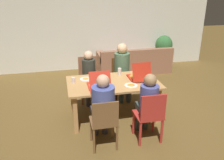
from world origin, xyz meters
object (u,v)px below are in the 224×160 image
at_px(chair_0, 150,115).
at_px(person_1, 103,104).
at_px(person_3, 89,73).
at_px(plate_1, 103,76).
at_px(chair_2, 121,76).
at_px(potted_plant, 164,49).
at_px(couch, 134,63).
at_px(plate_3, 131,85).
at_px(drinking_glass_0, 137,69).
at_px(chair_1, 104,121).
at_px(person_2, 122,67).
at_px(plate_2, 86,79).
at_px(pizza_box_1, 138,76).
at_px(chair_3, 89,78).
at_px(person_0, 148,101).
at_px(drinking_glass_1, 73,80).
at_px(plate_0, 149,85).
at_px(pizza_box_0, 98,85).
at_px(dining_table, 113,86).

height_order(chair_0, person_1, person_1).
height_order(person_3, plate_1, person_3).
bearing_deg(chair_2, potted_plant, 43.74).
distance_m(person_3, couch, 2.33).
bearing_deg(chair_0, plate_3, 100.41).
distance_m(person_1, drinking_glass_0, 1.57).
distance_m(chair_0, potted_plant, 4.09).
bearing_deg(chair_1, plate_3, 47.92).
bearing_deg(person_2, chair_0, -90.00).
relative_size(person_2, plate_2, 5.63).
xyz_separation_m(person_1, plate_3, (0.63, 0.56, 0.03)).
bearing_deg(person_3, plate_2, -104.66).
height_order(pizza_box_1, couch, pizza_box_1).
bearing_deg(chair_3, person_3, -90.00).
height_order(chair_1, pizza_box_1, pizza_box_1).
height_order(person_0, drinking_glass_1, person_0).
height_order(chair_0, person_2, person_2).
height_order(plate_0, plate_1, plate_0).
height_order(chair_3, plate_2, chair_3).
relative_size(chair_1, drinking_glass_0, 6.78).
distance_m(chair_1, potted_plant, 4.50).
xyz_separation_m(chair_0, pizza_box_1, (0.11, 0.97, 0.30)).
bearing_deg(chair_1, pizza_box_0, 87.00).
xyz_separation_m(person_0, person_3, (-0.75, 1.54, -0.01)).
relative_size(drinking_glass_1, potted_plant, 0.10).
bearing_deg(person_1, plate_3, 41.69).
bearing_deg(couch, plate_1, -122.08).
height_order(person_0, couch, person_0).
bearing_deg(drinking_glass_1, person_3, 59.44).
height_order(chair_1, drinking_glass_0, drinking_glass_0).
height_order(person_2, plate_0, person_2).
height_order(person_0, chair_3, person_0).
relative_size(person_1, drinking_glass_0, 9.59).
xyz_separation_m(chair_2, pizza_box_1, (0.11, -0.89, 0.32)).
height_order(dining_table, chair_1, chair_1).
height_order(dining_table, drinking_glass_0, drinking_glass_0).
relative_size(person_0, potted_plant, 1.16).
height_order(plate_0, drinking_glass_0, drinking_glass_0).
height_order(person_1, potted_plant, person_1).
bearing_deg(chair_0, plate_2, 127.36).
distance_m(person_0, plate_0, 0.49).
relative_size(plate_3, drinking_glass_0, 1.88).
height_order(chair_0, drinking_glass_1, chair_0).
bearing_deg(chair_2, chair_1, -111.77).
relative_size(dining_table, potted_plant, 1.71).
xyz_separation_m(person_2, pizza_box_1, (0.11, -0.76, 0.05)).
bearing_deg(plate_3, dining_table, 137.01).
bearing_deg(dining_table, chair_1, -110.47).
xyz_separation_m(chair_2, drinking_glass_1, (-1.13, -0.81, 0.32)).
xyz_separation_m(person_0, plate_1, (-0.52, 1.12, 0.07)).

